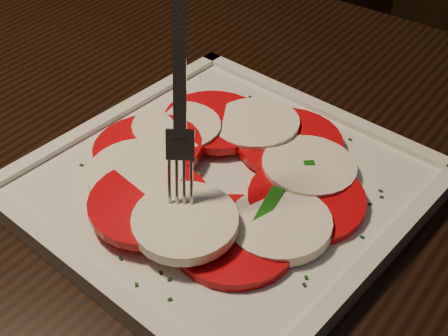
{
  "coord_description": "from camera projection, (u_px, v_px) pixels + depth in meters",
  "views": [
    {
      "loc": [
        0.49,
        -0.24,
        1.14
      ],
      "look_at": [
        0.21,
        0.1,
        0.78
      ],
      "focal_mm": 50.0,
      "sensor_mm": 36.0,
      "label": 1
    }
  ],
  "objects": [
    {
      "name": "caprese_salad",
      "position": [
        224.0,
        171.0,
        0.56
      ],
      "size": [
        0.28,
        0.27,
        0.03
      ],
      "color": "red",
      "rests_on": "plate"
    },
    {
      "name": "plate",
      "position": [
        224.0,
        187.0,
        0.57
      ],
      "size": [
        0.33,
        0.33,
        0.01
      ],
      "primitive_type": "cube",
      "rotation": [
        0.0,
        0.0,
        -0.04
      ],
      "color": "white",
      "rests_on": "table"
    },
    {
      "name": "fork",
      "position": [
        181.0,
        73.0,
        0.48
      ],
      "size": [
        0.07,
        0.08,
        0.2
      ],
      "primitive_type": null,
      "rotation": [
        0.0,
        0.0,
        0.62
      ],
      "color": "white",
      "rests_on": "caprese_salad"
    },
    {
      "name": "table",
      "position": [
        291.0,
        272.0,
        0.63
      ],
      "size": [
        1.23,
        0.85,
        0.75
      ],
      "rotation": [
        0.0,
        0.0,
        0.04
      ],
      "color": "black",
      "rests_on": "ground"
    }
  ]
}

